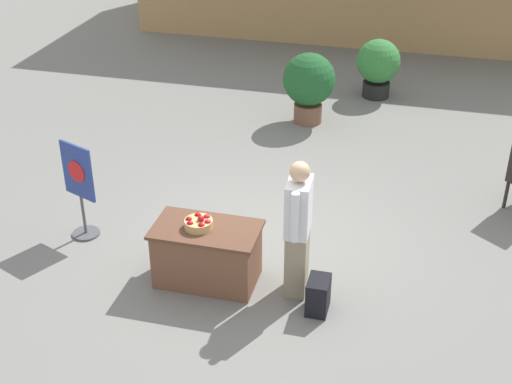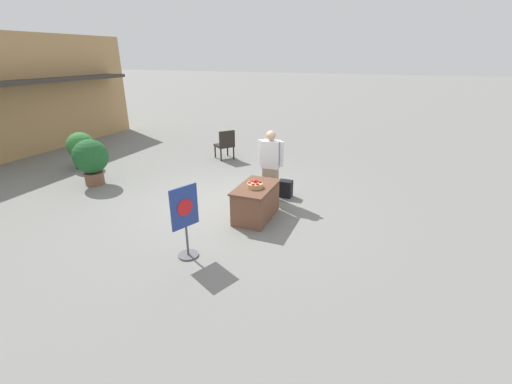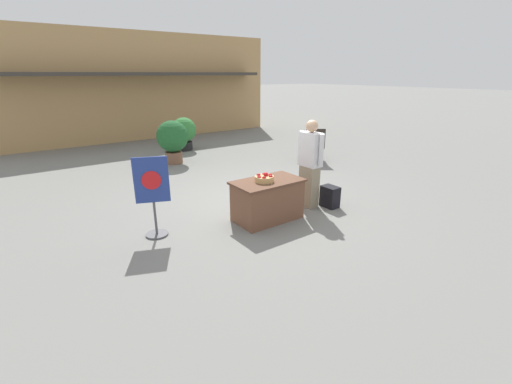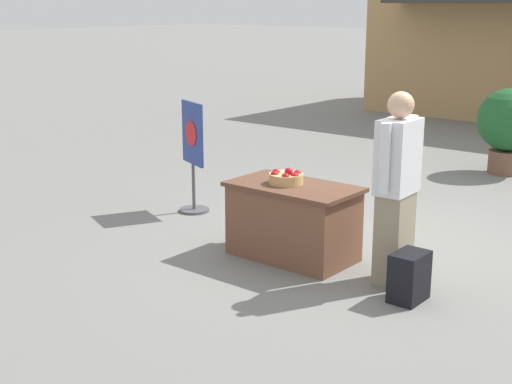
# 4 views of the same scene
# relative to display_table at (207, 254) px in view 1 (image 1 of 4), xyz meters

# --- Properties ---
(ground_plane) EXTENTS (120.00, 120.00, 0.00)m
(ground_plane) POSITION_rel_display_table_xyz_m (0.35, 0.86, -0.37)
(ground_plane) COLOR slate
(display_table) EXTENTS (1.24, 0.71, 0.73)m
(display_table) POSITION_rel_display_table_xyz_m (0.00, 0.00, 0.00)
(display_table) COLOR brown
(display_table) RESTS_ON ground_plane
(apple_basket) EXTENTS (0.33, 0.33, 0.16)m
(apple_basket) POSITION_rel_display_table_xyz_m (-0.08, -0.01, 0.42)
(apple_basket) COLOR tan
(apple_basket) RESTS_ON display_table
(person_visitor) EXTENTS (0.28, 0.61, 1.70)m
(person_visitor) POSITION_rel_display_table_xyz_m (1.06, 0.05, 0.50)
(person_visitor) COLOR gray
(person_visitor) RESTS_ON ground_plane
(backpack) EXTENTS (0.24, 0.34, 0.42)m
(backpack) POSITION_rel_display_table_xyz_m (1.37, -0.24, -0.16)
(backpack) COLOR black
(backpack) RESTS_ON ground_plane
(poster_board) EXTENTS (0.50, 0.36, 1.31)m
(poster_board) POSITION_rel_display_table_xyz_m (-1.86, 0.54, 0.33)
(poster_board) COLOR #4C4C51
(poster_board) RESTS_ON ground_plane
(potted_plant_near_left) EXTENTS (0.90, 0.90, 1.24)m
(potted_plant_near_left) POSITION_rel_display_table_xyz_m (0.29, 4.84, 0.36)
(potted_plant_near_left) COLOR brown
(potted_plant_near_left) RESTS_ON ground_plane
(potted_plant_far_right) EXTENTS (0.82, 0.82, 1.11)m
(potted_plant_far_right) POSITION_rel_display_table_xyz_m (1.32, 6.33, 0.26)
(potted_plant_far_right) COLOR black
(potted_plant_far_right) RESTS_ON ground_plane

